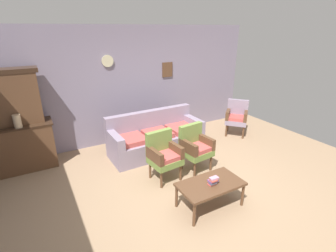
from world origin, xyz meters
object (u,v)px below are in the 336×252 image
at_px(floral_couch, 156,138).
at_px(wingback_chair_by_fireplace, 237,116).
at_px(armchair_by_doorway, 164,154).
at_px(book_stack_on_table, 213,181).
at_px(vase_on_cabinet, 17,121).
at_px(side_cabinet, 24,147).
at_px(coffee_table, 210,186).
at_px(armchair_near_couch_end, 195,146).

height_order(floral_couch, wingback_chair_by_fireplace, same).
bearing_deg(armchair_by_doorway, wingback_chair_by_fireplace, 19.20).
height_order(wingback_chair_by_fireplace, book_stack_on_table, wingback_chair_by_fireplace).
bearing_deg(book_stack_on_table, vase_on_cabinet, 133.50).
height_order(vase_on_cabinet, book_stack_on_table, vase_on_cabinet).
xyz_separation_m(side_cabinet, armchair_by_doorway, (2.21, -1.66, 0.03)).
bearing_deg(coffee_table, wingback_chair_by_fireplace, 39.52).
relative_size(armchair_near_couch_end, coffee_table, 0.90).
xyz_separation_m(floral_couch, armchair_by_doorway, (-0.36, -1.04, 0.17)).
xyz_separation_m(armchair_by_doorway, coffee_table, (0.24, -1.06, -0.12)).
bearing_deg(wingback_chair_by_fireplace, vase_on_cabinet, 173.32).
distance_m(vase_on_cabinet, wingback_chair_by_fireplace, 4.91).
distance_m(vase_on_cabinet, floral_couch, 2.71).
bearing_deg(vase_on_cabinet, wingback_chair_by_fireplace, -6.68).
height_order(side_cabinet, coffee_table, side_cabinet).
height_order(armchair_by_doorway, coffee_table, armchair_by_doorway).
bearing_deg(armchair_by_doorway, armchair_near_couch_end, -0.30).
relative_size(side_cabinet, coffee_table, 1.16).
relative_size(vase_on_cabinet, wingback_chair_by_fireplace, 0.27).
xyz_separation_m(armchair_by_doorway, book_stack_on_table, (0.25, -1.10, -0.01)).
xyz_separation_m(coffee_table, book_stack_on_table, (0.01, -0.05, 0.11)).
relative_size(armchair_by_doorway, armchair_near_couch_end, 1.00).
distance_m(armchair_near_couch_end, wingback_chair_by_fireplace, 2.16).
bearing_deg(armchair_by_doorway, floral_couch, 70.91).
bearing_deg(coffee_table, armchair_by_doorway, 103.00).
bearing_deg(wingback_chair_by_fireplace, coffee_table, -140.48).
height_order(armchair_near_couch_end, book_stack_on_table, armchair_near_couch_end).
bearing_deg(armchair_by_doorway, vase_on_cabinet, 146.05).
xyz_separation_m(armchair_near_couch_end, wingback_chair_by_fireplace, (1.95, 0.92, 0.00)).
height_order(armchair_by_doorway, wingback_chair_by_fireplace, same).
xyz_separation_m(vase_on_cabinet, armchair_by_doorway, (2.21, -1.49, -0.55)).
bearing_deg(vase_on_cabinet, armchair_near_couch_end, -27.19).
relative_size(floral_couch, wingback_chair_by_fireplace, 2.33).
bearing_deg(side_cabinet, armchair_by_doorway, -36.87).
xyz_separation_m(side_cabinet, floral_couch, (2.57, -0.62, -0.14)).
xyz_separation_m(armchair_by_doorway, armchair_near_couch_end, (0.69, -0.00, 0.00)).
distance_m(armchair_near_couch_end, book_stack_on_table, 1.19).
bearing_deg(vase_on_cabinet, side_cabinet, 91.02).
height_order(armchair_near_couch_end, coffee_table, armchair_near_couch_end).
bearing_deg(vase_on_cabinet, floral_couch, -9.91).
height_order(wingback_chair_by_fireplace, coffee_table, wingback_chair_by_fireplace).
relative_size(side_cabinet, armchair_by_doorway, 1.28).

